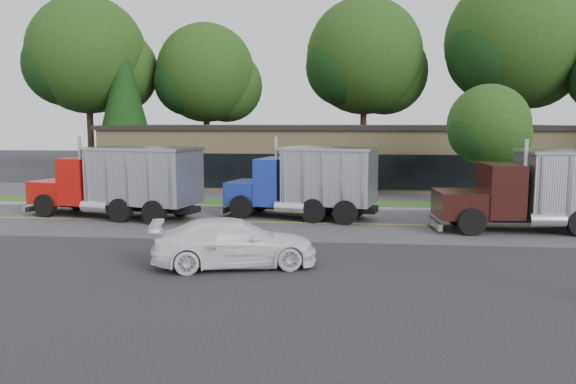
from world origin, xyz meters
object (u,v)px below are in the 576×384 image
object	(u,v)px
dump_truck_red	(123,180)
rally_car	(235,243)
dump_truck_blue	(309,181)
dump_truck_maroon	(554,188)

from	to	relation	value
dump_truck_red	rally_car	xyz separation A→B (m)	(7.00, -8.31, -1.06)
dump_truck_blue	dump_truck_maroon	bearing A→B (deg)	-178.46
rally_car	dump_truck_blue	bearing A→B (deg)	-25.25
dump_truck_maroon	dump_truck_red	bearing A→B (deg)	-7.17
dump_truck_red	rally_car	size ratio (longest dim) A/B	1.71
dump_truck_red	dump_truck_maroon	xyz separation A→B (m)	(19.07, -1.33, 0.00)
dump_truck_maroon	rally_car	xyz separation A→B (m)	(-12.07, -6.98, -1.06)
dump_truck_red	rally_car	distance (m)	10.92
rally_car	dump_truck_red	bearing A→B (deg)	26.00
dump_truck_red	rally_car	bearing A→B (deg)	143.87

